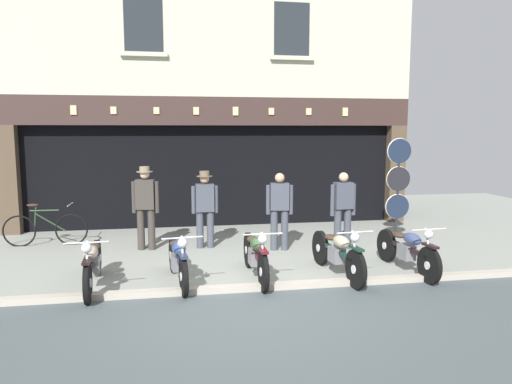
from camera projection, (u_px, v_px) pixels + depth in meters
ground at (258, 319)px, 6.49m from camera, size 22.25×22.00×0.18m
shop_facade at (209, 154)px, 14.03m from camera, size 10.55×4.42×6.82m
motorcycle_left at (92, 263)px, 7.59m from camera, size 0.62×2.04×0.90m
motorcycle_center_left at (178, 259)px, 7.84m from camera, size 0.62×1.92×0.90m
motorcycle_center at (255, 254)px, 8.10m from camera, size 0.62×2.03×0.91m
motorcycle_center_right at (337, 252)px, 8.24m from camera, size 0.62×2.07×0.91m
motorcycle_right at (407, 249)px, 8.47m from camera, size 0.62×2.01×0.90m
salesman_left at (146, 204)px, 10.00m from camera, size 0.55×0.33×1.74m
shopkeeper_center at (205, 206)px, 10.17m from camera, size 0.56×0.33×1.63m
salesman_right at (280, 208)px, 9.99m from camera, size 0.56×0.27×1.61m
assistant_far_right at (343, 207)px, 10.07m from camera, size 0.56×0.26×1.62m
tyre_sign_pole at (398, 180)px, 11.09m from camera, size 0.59×0.06×2.30m
advert_board_near at (147, 161)px, 12.21m from camera, size 0.81×0.03×1.01m
advert_board_far at (106, 161)px, 12.04m from camera, size 0.77×0.03×1.01m
leaning_bicycle at (45, 229)px, 10.44m from camera, size 1.77×0.50×0.94m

